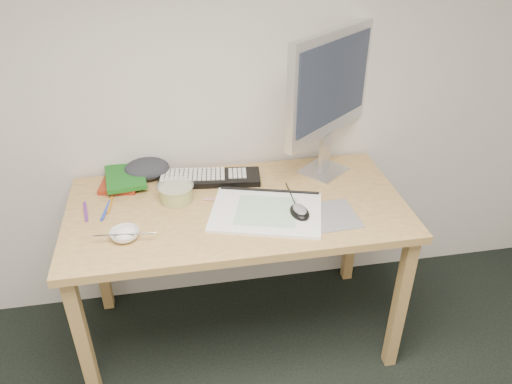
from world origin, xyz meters
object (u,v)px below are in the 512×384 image
monitor (330,88)px  sketchpad (266,212)px  keyboard (210,178)px  rice_bowl (125,235)px  desk (238,221)px

monitor → sketchpad: bearing=-176.9°
keyboard → monitor: bearing=5.8°
sketchpad → rice_bowl: (-0.56, -0.07, 0.01)m
keyboard → monitor: (0.53, -0.01, 0.39)m
desk → monitor: 0.69m
desk → sketchpad: sketchpad is taller
monitor → rice_bowl: 1.03m
keyboard → rice_bowl: bearing=-126.9°
desk → monitor: size_ratio=2.16×
monitor → rice_bowl: size_ratio=5.88×
desk → sketchpad: bearing=-37.7°
sketchpad → rice_bowl: 0.56m
sketchpad → rice_bowl: size_ratio=4.01×
sketchpad → monitor: bearing=58.4°
rice_bowl → monitor: bearing=22.5°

